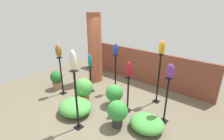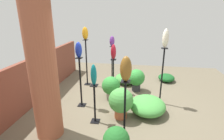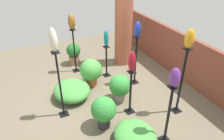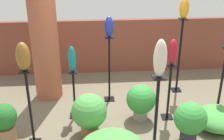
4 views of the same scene
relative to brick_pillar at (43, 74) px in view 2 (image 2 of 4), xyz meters
name	(u,v)px [view 2 (image 2 of 4)]	position (x,y,z in m)	size (l,w,h in m)	color
ground_plane	(118,105)	(1.42, -1.24, -1.33)	(8.00, 8.00, 0.00)	#6B604C
brick_wall_back	(38,78)	(1.42, 1.07, -0.69)	(5.60, 0.12, 1.28)	brown
brick_pillar	(43,74)	(0.00, 0.00, 0.00)	(0.53, 0.53, 2.66)	#9E5138
pedestal_ruby	(113,77)	(2.25, -0.99, -0.84)	(0.20, 0.20, 1.07)	black
pedestal_bronze	(125,117)	(-0.08, -1.56, -0.73)	(0.20, 0.20, 1.32)	black
pedestal_teal	(95,106)	(0.56, -0.82, -0.92)	(0.20, 0.20, 0.92)	black
pedestal_cobalt	(81,84)	(1.23, -0.27, -0.71)	(0.20, 0.20, 1.35)	black
pedestal_amber	(87,64)	(2.69, 0.01, -0.60)	(0.20, 0.20, 1.58)	black
pedestal_violet	(112,65)	(3.29, -0.78, -0.75)	(0.20, 0.20, 1.28)	black
pedestal_ivory	(162,79)	(1.71, -2.39, -0.60)	(0.20, 0.20, 1.57)	black
art_vase_ruby	(113,52)	(2.25, -0.99, -0.03)	(0.16, 0.16, 0.46)	maroon
art_vase_bronze	(126,69)	(-0.08, -1.56, 0.20)	(0.20, 0.20, 0.44)	brown
art_vase_teal	(94,75)	(0.56, -0.82, -0.17)	(0.13, 0.13, 0.47)	#0F727A
art_vase_cobalt	(79,50)	(1.23, -0.27, 0.22)	(0.16, 0.17, 0.40)	#192D9E
art_vase_amber	(85,33)	(2.69, 0.01, 0.46)	(0.18, 0.20, 0.41)	orange
art_vase_violet	(112,41)	(3.29, -0.78, 0.13)	(0.19, 0.18, 0.37)	#6B2D8C
art_vase_ivory	(166,38)	(1.71, -2.39, 0.48)	(0.16, 0.15, 0.49)	beige
potted_plant_mid_right	(121,101)	(0.83, -1.39, -0.90)	(0.59, 0.59, 0.76)	#B25B38
potted_plant_back_center	(136,78)	(2.43, -1.71, -0.91)	(0.53, 0.53, 0.72)	#2D2D33
potted_plant_walkway_edge	(111,86)	(1.75, -0.99, -0.94)	(0.53, 0.53, 0.68)	gray
foliage_bed_east	(147,105)	(1.15, -2.03, -1.13)	(0.99, 0.90, 0.40)	#479942
foliage_bed_west	(126,78)	(3.07, -1.33, -1.17)	(0.88, 0.80, 0.33)	#479942
foliage_bed_center	(166,78)	(3.47, -2.80, -1.20)	(0.66, 0.59, 0.26)	#195923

